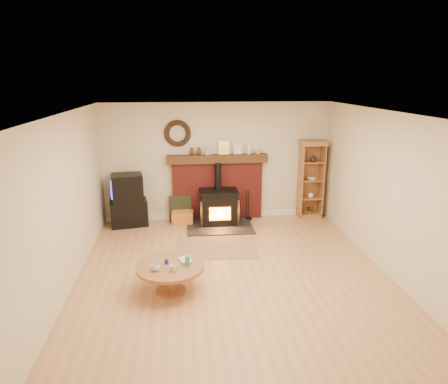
{
  "coord_description": "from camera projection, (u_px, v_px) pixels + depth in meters",
  "views": [
    {
      "loc": [
        -0.78,
        -5.92,
        3.09
      ],
      "look_at": [
        -0.03,
        1.0,
        1.1
      ],
      "focal_mm": 32.0,
      "sensor_mm": 36.0,
      "label": 1
    }
  ],
  "objects": [
    {
      "name": "chimney_breast",
      "position": [
        217.0,
        184.0,
        8.91
      ],
      "size": [
        2.2,
        0.22,
        1.78
      ],
      "color": "maroon",
      "rests_on": "ground"
    },
    {
      "name": "coffee_table",
      "position": [
        170.0,
        270.0,
        5.9
      ],
      "size": [
        1.02,
        1.02,
        0.59
      ],
      "color": "brown",
      "rests_on": "ground"
    },
    {
      "name": "fire_tools",
      "position": [
        248.0,
        215.0,
        9.01
      ],
      "size": [
        0.16,
        0.16,
        0.7
      ],
      "color": "black",
      "rests_on": "ground"
    },
    {
      "name": "room_shell",
      "position": [
        231.0,
        170.0,
        6.2
      ],
      "size": [
        5.02,
        5.52,
        2.61
      ],
      "color": "beige",
      "rests_on": "ground"
    },
    {
      "name": "area_rug",
      "position": [
        216.0,
        247.0,
        7.56
      ],
      "size": [
        1.63,
        1.2,
        0.01
      ],
      "primitive_type": "cube",
      "rotation": [
        0.0,
        0.0,
        -0.09
      ],
      "color": "brown",
      "rests_on": "ground"
    },
    {
      "name": "ground",
      "position": [
        232.0,
        272.0,
        6.58
      ],
      "size": [
        5.5,
        5.5,
        0.0
      ],
      "primitive_type": "plane",
      "color": "tan",
      "rests_on": "ground"
    },
    {
      "name": "tv_unit",
      "position": [
        128.0,
        201.0,
        8.59
      ],
      "size": [
        0.85,
        0.66,
        1.13
      ],
      "color": "black",
      "rests_on": "ground"
    },
    {
      "name": "curio_cabinet",
      "position": [
        311.0,
        179.0,
        9.0
      ],
      "size": [
        0.57,
        0.41,
        1.77
      ],
      "color": "#995F32",
      "rests_on": "ground"
    },
    {
      "name": "leaning_painting",
      "position": [
        180.0,
        209.0,
        8.85
      ],
      "size": [
        0.49,
        0.13,
        0.59
      ],
      "primitive_type": "cube",
      "rotation": [
        -0.17,
        0.0,
        0.0
      ],
      "color": "black",
      "rests_on": "ground"
    },
    {
      "name": "wood_stove",
      "position": [
        219.0,
        208.0,
        8.66
      ],
      "size": [
        1.4,
        1.0,
        1.32
      ],
      "color": "black",
      "rests_on": "ground"
    },
    {
      "name": "firelog_box",
      "position": [
        183.0,
        217.0,
        8.76
      ],
      "size": [
        0.49,
        0.34,
        0.29
      ],
      "primitive_type": "cube",
      "rotation": [
        0.0,
        0.0,
        -0.12
      ],
      "color": "yellow",
      "rests_on": "ground"
    }
  ]
}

